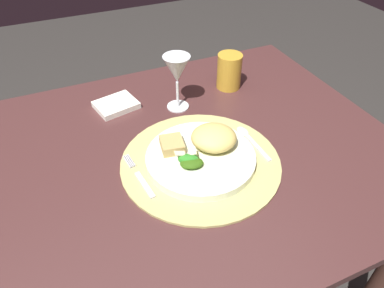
{
  "coord_description": "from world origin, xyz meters",
  "views": [
    {
      "loc": [
        -0.19,
        -0.61,
        1.29
      ],
      "look_at": [
        0.07,
        -0.01,
        0.73
      ],
      "focal_mm": 33.51,
      "sensor_mm": 36.0,
      "label": 1
    }
  ],
  "objects_px": {
    "fork": "(140,177)",
    "dining_table": "(165,193)",
    "spoon": "(249,138)",
    "wine_glass": "(177,71)",
    "amber_tumbler": "(229,71)",
    "dinner_plate": "(201,158)",
    "napkin": "(116,105)"
  },
  "relations": [
    {
      "from": "dinner_plate",
      "to": "napkin",
      "type": "relative_size",
      "value": 2.32
    },
    {
      "from": "dinner_plate",
      "to": "wine_glass",
      "type": "relative_size",
      "value": 1.63
    },
    {
      "from": "spoon",
      "to": "wine_glass",
      "type": "bearing_deg",
      "value": 116.81
    },
    {
      "from": "fork",
      "to": "spoon",
      "type": "xyz_separation_m",
      "value": [
        0.29,
        0.02,
        0.0
      ]
    },
    {
      "from": "dinner_plate",
      "to": "fork",
      "type": "height_order",
      "value": "dinner_plate"
    },
    {
      "from": "wine_glass",
      "to": "dinner_plate",
      "type": "bearing_deg",
      "value": -99.34
    },
    {
      "from": "dining_table",
      "to": "amber_tumbler",
      "type": "bearing_deg",
      "value": 36.79
    },
    {
      "from": "fork",
      "to": "dining_table",
      "type": "bearing_deg",
      "value": 36.04
    },
    {
      "from": "dining_table",
      "to": "napkin",
      "type": "distance_m",
      "value": 0.29
    },
    {
      "from": "fork",
      "to": "napkin",
      "type": "height_order",
      "value": "napkin"
    },
    {
      "from": "fork",
      "to": "dinner_plate",
      "type": "bearing_deg",
      "value": -1.36
    },
    {
      "from": "dinner_plate",
      "to": "amber_tumbler",
      "type": "relative_size",
      "value": 2.42
    },
    {
      "from": "spoon",
      "to": "wine_glass",
      "type": "height_order",
      "value": "wine_glass"
    },
    {
      "from": "spoon",
      "to": "fork",
      "type": "bearing_deg",
      "value": -175.61
    },
    {
      "from": "amber_tumbler",
      "to": "spoon",
      "type": "bearing_deg",
      "value": -106.91
    },
    {
      "from": "fork",
      "to": "napkin",
      "type": "xyz_separation_m",
      "value": [
        0.03,
        0.3,
        -0.0
      ]
    },
    {
      "from": "amber_tumbler",
      "to": "dinner_plate",
      "type": "bearing_deg",
      "value": -128.67
    },
    {
      "from": "napkin",
      "to": "wine_glass",
      "type": "height_order",
      "value": "wine_glass"
    },
    {
      "from": "wine_glass",
      "to": "napkin",
      "type": "bearing_deg",
      "value": 156.86
    },
    {
      "from": "spoon",
      "to": "amber_tumbler",
      "type": "xyz_separation_m",
      "value": [
        0.08,
        0.25,
        0.04
      ]
    },
    {
      "from": "dinner_plate",
      "to": "spoon",
      "type": "distance_m",
      "value": 0.15
    },
    {
      "from": "dining_table",
      "to": "wine_glass",
      "type": "bearing_deg",
      "value": 58.0
    },
    {
      "from": "dining_table",
      "to": "amber_tumbler",
      "type": "height_order",
      "value": "amber_tumbler"
    },
    {
      "from": "fork",
      "to": "amber_tumbler",
      "type": "bearing_deg",
      "value": 36.64
    },
    {
      "from": "napkin",
      "to": "wine_glass",
      "type": "xyz_separation_m",
      "value": [
        0.16,
        -0.07,
        0.11
      ]
    },
    {
      "from": "napkin",
      "to": "dinner_plate",
      "type": "bearing_deg",
      "value": -68.3
    },
    {
      "from": "dining_table",
      "to": "wine_glass",
      "type": "distance_m",
      "value": 0.33
    },
    {
      "from": "dining_table",
      "to": "dinner_plate",
      "type": "height_order",
      "value": "dinner_plate"
    },
    {
      "from": "dining_table",
      "to": "napkin",
      "type": "xyz_separation_m",
      "value": [
        -0.05,
        0.25,
        0.14
      ]
    },
    {
      "from": "wine_glass",
      "to": "amber_tumbler",
      "type": "distance_m",
      "value": 0.2
    },
    {
      "from": "spoon",
      "to": "amber_tumbler",
      "type": "bearing_deg",
      "value": 73.09
    },
    {
      "from": "dinner_plate",
      "to": "napkin",
      "type": "height_order",
      "value": "dinner_plate"
    }
  ]
}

